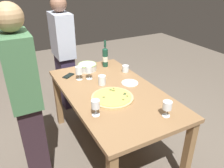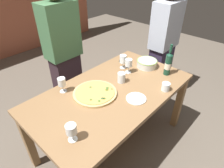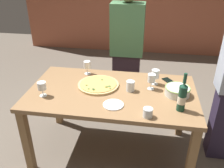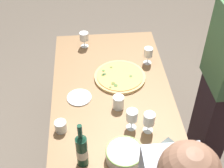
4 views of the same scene
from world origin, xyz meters
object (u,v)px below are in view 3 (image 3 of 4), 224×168
wine_glass_near_pizza (87,65)px  wine_glass_far_right (155,75)px  cup_ceramic (148,113)px  side_plate (113,105)px  cup_amber (130,86)px  wine_glass_by_bottle (42,86)px  person_guest_left (127,52)px  cell_phone (169,81)px  pizza (98,85)px  wine_glass_far_left (152,79)px  dining_table (112,99)px  wine_bottle (182,97)px  serving_bowl (177,91)px

wine_glass_near_pizza → wine_glass_far_right: (0.73, -0.12, 0.00)m
wine_glass_near_pizza → cup_ceramic: wine_glass_near_pizza is taller
wine_glass_near_pizza → side_plate: size_ratio=0.81×
cup_amber → wine_glass_by_bottle: bearing=-164.2°
wine_glass_near_pizza → person_guest_left: (0.38, 0.50, -0.01)m
cell_phone → person_guest_left: person_guest_left is taller
pizza → cup_ceramic: cup_ceramic is taller
pizza → wine_glass_far_left: size_ratio=2.57×
dining_table → wine_glass_far_right: (0.40, 0.20, 0.20)m
cup_amber → cup_ceramic: bearing=-66.2°
wine_glass_by_bottle → dining_table: bearing=17.4°
side_plate → cell_phone: (0.49, 0.53, 0.00)m
wine_bottle → cup_amber: wine_bottle is taller
wine_glass_near_pizza → cup_amber: size_ratio=1.44×
dining_table → wine_glass_near_pizza: wine_glass_near_pizza is taller
wine_glass_near_pizza → wine_glass_by_bottle: 0.59m
wine_bottle → cup_amber: 0.52m
wine_glass_near_pizza → serving_bowl: bearing=-18.2°
wine_glass_by_bottle → cup_amber: size_ratio=1.38×
dining_table → person_guest_left: (0.05, 0.83, 0.19)m
wine_glass_near_pizza → cell_phone: (0.87, -0.04, -0.10)m
wine_bottle → cup_amber: size_ratio=3.34×
wine_bottle → wine_glass_by_bottle: size_ratio=2.42×
cup_ceramic → wine_glass_far_right: bearing=84.8°
wine_glass_near_pizza → dining_table: bearing=-45.3°
dining_table → cup_amber: bearing=9.9°
dining_table → wine_bottle: (0.62, -0.23, 0.22)m
serving_bowl → wine_glass_far_left: wine_glass_far_left is taller
cup_amber → cell_phone: size_ratio=0.71×
cup_ceramic → cell_phone: size_ratio=0.55×
dining_table → wine_glass_by_bottle: size_ratio=11.42×
side_plate → wine_glass_far_left: bearing=47.5°
wine_glass_by_bottle → cup_amber: wine_glass_by_bottle is taller
wine_glass_far_right → side_plate: 0.58m
wine_glass_far_right → cup_amber: 0.29m
wine_glass_far_left → serving_bowl: bearing=-17.4°
wine_glass_near_pizza → wine_glass_far_left: 0.73m
cup_amber → side_plate: size_ratio=0.56×
serving_bowl → wine_glass_by_bottle: size_ratio=1.65×
side_plate → person_guest_left: (0.00, 1.08, 0.09)m
wine_glass_by_bottle → cup_amber: 0.82m
side_plate → wine_glass_by_bottle: bearing=175.2°
dining_table → person_guest_left: size_ratio=0.97×
cup_ceramic → wine_glass_far_left: bearing=87.8°
pizza → side_plate: size_ratio=2.23×
wine_glass_by_bottle → wine_glass_far_right: size_ratio=0.90×
side_plate → wine_glass_near_pizza: bearing=123.1°
serving_bowl → wine_glass_far_left: 0.26m
dining_table → cell_phone: (0.55, 0.29, 0.10)m
side_plate → person_guest_left: bearing=89.9°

